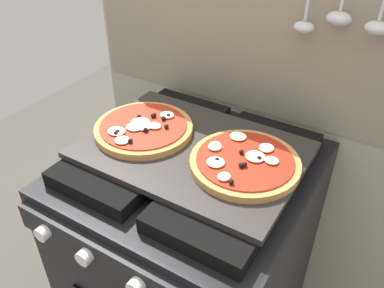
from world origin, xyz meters
name	(u,v)px	position (x,y,z in m)	size (l,w,h in m)	color
kitchen_backsplash	(246,129)	(0.00, 0.33, 0.79)	(1.10, 0.09, 1.55)	#B2A893
stove	(192,267)	(0.00, 0.00, 0.45)	(0.60, 0.64, 0.90)	black
baking_tray	(192,150)	(0.00, 0.00, 0.91)	(0.54, 0.38, 0.02)	#2D2826
pizza_left	(143,128)	(-0.15, -0.01, 0.93)	(0.26, 0.26, 0.03)	#C18947
pizza_right	(244,162)	(0.14, 0.00, 0.93)	(0.26, 0.26, 0.03)	#C18947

